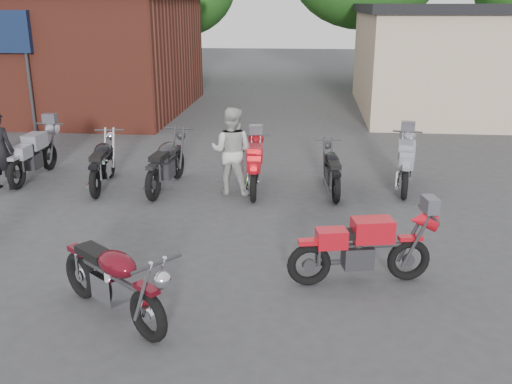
# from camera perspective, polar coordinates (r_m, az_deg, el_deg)

# --- Properties ---
(ground) EXTENTS (90.00, 90.00, 0.00)m
(ground) POSITION_cam_1_polar(r_m,az_deg,el_deg) (7.71, -7.69, -11.23)
(ground) COLOR #38383B
(brick_building) EXTENTS (12.00, 8.00, 4.00)m
(brick_building) POSITION_cam_1_polar(r_m,az_deg,el_deg) (23.18, -22.49, 12.59)
(brick_building) COLOR maroon
(brick_building) RESTS_ON ground
(stucco_building) EXTENTS (10.00, 8.00, 3.50)m
(stucco_building) POSITION_cam_1_polar(r_m,az_deg,el_deg) (22.68, 23.53, 11.73)
(stucco_building) COLOR tan
(stucco_building) RESTS_ON ground
(tree_1) EXTENTS (5.92, 5.92, 7.40)m
(tree_1) POSITION_cam_1_polar(r_m,az_deg,el_deg) (29.28, -8.09, 18.02)
(tree_1) COLOR #1D5917
(tree_1) RESTS_ON ground
(vintage_motorcycle) EXTENTS (2.06, 1.83, 1.21)m
(vintage_motorcycle) POSITION_cam_1_polar(r_m,az_deg,el_deg) (7.30, -14.16, -8.07)
(vintage_motorcycle) COLOR #520A14
(vintage_motorcycle) RESTS_ON ground
(sportbike) EXTENTS (2.08, 1.05, 1.15)m
(sportbike) POSITION_cam_1_polar(r_m,az_deg,el_deg) (8.13, 10.67, -5.24)
(sportbike) COLOR red
(sportbike) RESTS_ON ground
(helmet) EXTENTS (0.31, 0.31, 0.24)m
(helmet) POSITION_cam_1_polar(r_m,az_deg,el_deg) (7.75, -11.07, -10.27)
(helmet) COLOR red
(helmet) RESTS_ON ground
(person_dark) EXTENTS (0.62, 0.41, 1.68)m
(person_dark) POSITION_cam_1_polar(r_m,az_deg,el_deg) (13.18, -24.26, 3.80)
(person_dark) COLOR black
(person_dark) RESTS_ON ground
(person_light) EXTENTS (0.96, 0.80, 1.81)m
(person_light) POSITION_cam_1_polar(r_m,az_deg,el_deg) (11.72, -2.46, 4.11)
(person_light) COLOR #B2B3AE
(person_light) RESTS_ON ground
(row_bike_1) EXTENTS (0.73, 2.10, 1.21)m
(row_bike_1) POSITION_cam_1_polar(r_m,az_deg,el_deg) (13.74, -21.39, 3.69)
(row_bike_1) COLOR #9999A7
(row_bike_1) RESTS_ON ground
(row_bike_2) EXTENTS (0.95, 2.12, 1.19)m
(row_bike_2) POSITION_cam_1_polar(r_m,az_deg,el_deg) (12.65, -15.12, 3.10)
(row_bike_2) COLOR black
(row_bike_2) RESTS_ON ground
(row_bike_3) EXTENTS (0.91, 2.21, 1.25)m
(row_bike_3) POSITION_cam_1_polar(r_m,az_deg,el_deg) (12.23, -8.98, 3.16)
(row_bike_3) COLOR black
(row_bike_3) RESTS_ON ground
(row_bike_4) EXTENTS (0.77, 1.99, 1.13)m
(row_bike_4) POSITION_cam_1_polar(r_m,az_deg,el_deg) (11.97, -0.14, 2.76)
(row_bike_4) COLOR #A90E17
(row_bike_4) RESTS_ON ground
(row_bike_5) EXTENTS (0.78, 1.89, 1.06)m
(row_bike_5) POSITION_cam_1_polar(r_m,az_deg,el_deg) (11.96, 7.61, 2.41)
(row_bike_5) COLOR black
(row_bike_5) RESTS_ON ground
(row_bike_6) EXTENTS (0.97, 2.11, 1.18)m
(row_bike_6) POSITION_cam_1_polar(r_m,az_deg,el_deg) (12.52, 14.76, 2.95)
(row_bike_6) COLOR gray
(row_bike_6) RESTS_ON ground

